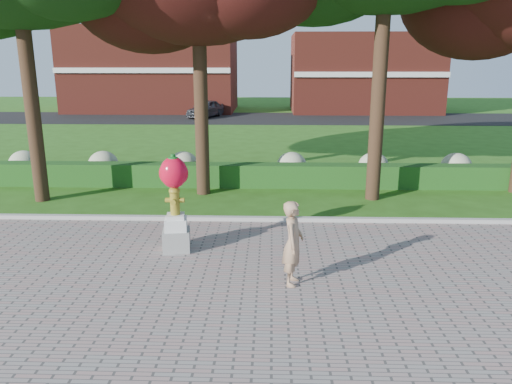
{
  "coord_description": "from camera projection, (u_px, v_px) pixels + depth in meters",
  "views": [
    {
      "loc": [
        0.25,
        -10.02,
        4.32
      ],
      "look_at": [
        -0.09,
        1.0,
        1.39
      ],
      "focal_mm": 35.0,
      "sensor_mm": 36.0,
      "label": 1
    }
  ],
  "objects": [
    {
      "name": "building_right",
      "position": [
        363.0,
        73.0,
        42.57
      ],
      "size": [
        12.0,
        8.0,
        6.4
      ],
      "primitive_type": "cube",
      "color": "maroon",
      "rests_on": "ground"
    },
    {
      "name": "parked_car",
      "position": [
        206.0,
        109.0,
        38.26
      ],
      "size": [
        2.86,
        4.2,
        1.33
      ],
      "primitive_type": "imported",
      "rotation": [
        0.0,
        0.0,
        -0.37
      ],
      "color": "#45474D",
      "rests_on": "street"
    },
    {
      "name": "building_left",
      "position": [
        153.0,
        69.0,
        43.04
      ],
      "size": [
        14.0,
        8.0,
        7.0
      ],
      "primitive_type": "cube",
      "color": "maroon",
      "rests_on": "ground"
    },
    {
      "name": "ground",
      "position": [
        259.0,
        266.0,
        10.8
      ],
      "size": [
        100.0,
        100.0,
        0.0
      ],
      "primitive_type": "plane",
      "color": "#2B5715",
      "rests_on": "ground"
    },
    {
      "name": "hydrangea_row",
      "position": [
        280.0,
        165.0,
        18.37
      ],
      "size": [
        20.1,
        1.1,
        0.99
      ],
      "color": "#BAC093",
      "rests_on": "ground"
    },
    {
      "name": "lawn_hedge",
      "position": [
        264.0,
        175.0,
        17.45
      ],
      "size": [
        24.0,
        0.7,
        0.8
      ],
      "primitive_type": "cube",
      "color": "#134516",
      "rests_on": "ground"
    },
    {
      "name": "hydrant_sculpture",
      "position": [
        175.0,
        200.0,
        11.29
      ],
      "size": [
        0.69,
        0.69,
        2.26
      ],
      "rotation": [
        0.0,
        0.0,
        0.14
      ],
      "color": "gray",
      "rests_on": "walkway"
    },
    {
      "name": "walkway",
      "position": [
        251.0,
        380.0,
        6.93
      ],
      "size": [
        40.0,
        14.0,
        0.04
      ],
      "primitive_type": "cube",
      "color": "gray",
      "rests_on": "ground"
    },
    {
      "name": "street",
      "position": [
        268.0,
        118.0,
        37.84
      ],
      "size": [
        50.0,
        8.0,
        0.02
      ],
      "primitive_type": "cube",
      "color": "black",
      "rests_on": "ground"
    },
    {
      "name": "woman",
      "position": [
        293.0,
        243.0,
        9.65
      ],
      "size": [
        0.5,
        0.67,
        1.69
      ],
      "primitive_type": "imported",
      "rotation": [
        0.0,
        0.0,
        1.41
      ],
      "color": "tan",
      "rests_on": "walkway"
    },
    {
      "name": "curb",
      "position": [
        262.0,
        220.0,
        13.67
      ],
      "size": [
        40.0,
        0.18,
        0.15
      ],
      "primitive_type": "cube",
      "color": "#ADADA5",
      "rests_on": "ground"
    }
  ]
}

